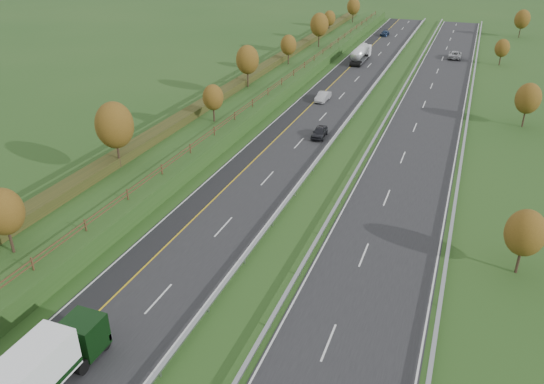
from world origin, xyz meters
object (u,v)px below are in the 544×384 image
(car_oncoming, at_px, (455,55))
(car_small_far, at_px, (385,33))
(car_silver_mid, at_px, (323,96))
(car_dark_near, at_px, (320,132))
(road_tanker, at_px, (361,53))

(car_oncoming, bearing_deg, car_small_far, -49.06)
(car_silver_mid, bearing_deg, car_dark_near, -72.99)
(car_dark_near, relative_size, car_oncoming, 0.73)
(car_dark_near, xyz_separation_m, car_oncoming, (14.49, 58.05, 0.09))
(car_dark_near, xyz_separation_m, car_silver_mid, (-4.26, 16.77, 0.02))
(car_silver_mid, distance_m, car_oncoming, 45.34)
(car_dark_near, distance_m, car_silver_mid, 17.30)
(car_small_far, height_order, car_oncoming, car_oncoming)
(car_dark_near, relative_size, car_silver_mid, 0.94)
(road_tanker, distance_m, car_small_far, 32.18)
(car_silver_mid, relative_size, car_small_far, 1.03)
(road_tanker, xyz_separation_m, car_dark_near, (4.50, -47.47, -1.08))
(road_tanker, bearing_deg, car_oncoming, 29.13)
(car_dark_near, distance_m, car_oncoming, 59.83)
(road_tanker, distance_m, car_oncoming, 21.76)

